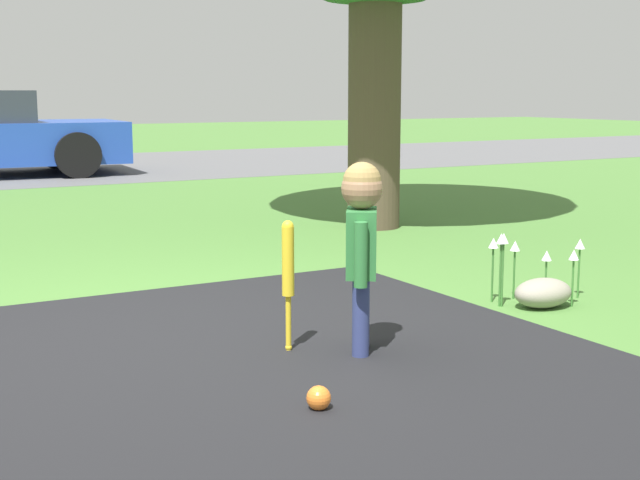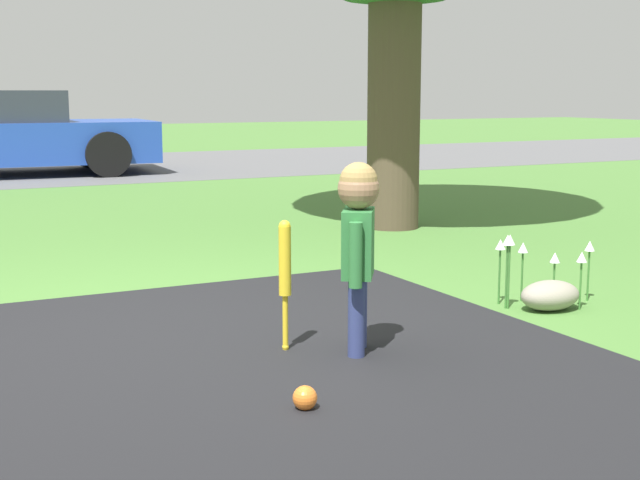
% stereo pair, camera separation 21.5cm
% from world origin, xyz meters
% --- Properties ---
extents(ground_plane, '(60.00, 60.00, 0.00)m').
position_xyz_m(ground_plane, '(0.00, 0.00, 0.00)').
color(ground_plane, '#477533').
extents(child, '(0.26, 0.32, 0.92)m').
position_xyz_m(child, '(0.71, -0.82, 0.60)').
color(child, navy).
rests_on(child, ground).
extents(baseball_bat, '(0.06, 0.06, 0.64)m').
position_xyz_m(baseball_bat, '(0.42, -0.63, 0.42)').
color(baseball_bat, yellow).
rests_on(baseball_bat, ground).
extents(sports_ball, '(0.10, 0.10, 0.10)m').
position_xyz_m(sports_ball, '(0.14, -1.42, 0.05)').
color(sports_ball, orange).
rests_on(sports_ball, ground).
extents(flower_bed, '(0.63, 0.38, 0.44)m').
position_xyz_m(flower_bed, '(2.13, -0.46, 0.32)').
color(flower_bed, '#38702D').
rests_on(flower_bed, ground).
extents(edging_rock, '(0.37, 0.26, 0.17)m').
position_xyz_m(edging_rock, '(2.13, -0.59, 0.09)').
color(edging_rock, gray).
rests_on(edging_rock, ground).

